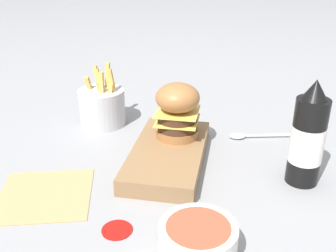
{
  "coord_description": "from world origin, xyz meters",
  "views": [
    {
      "loc": [
        0.73,
        0.15,
        0.42
      ],
      "look_at": [
        0.02,
        0.01,
        0.08
      ],
      "focal_mm": 42.0,
      "sensor_mm": 36.0,
      "label": 1
    }
  ],
  "objects_px": {
    "ketchup_bottle": "(308,139)",
    "fries_basket": "(102,106)",
    "serving_board": "(168,155)",
    "side_bowl": "(198,240)",
    "burger": "(178,110)",
    "spoon": "(249,136)"
  },
  "relations": [
    {
      "from": "ketchup_bottle",
      "to": "fries_basket",
      "type": "distance_m",
      "value": 0.51
    },
    {
      "from": "serving_board",
      "to": "side_bowl",
      "type": "height_order",
      "value": "side_bowl"
    },
    {
      "from": "side_bowl",
      "to": "ketchup_bottle",
      "type": "bearing_deg",
      "value": 143.5
    },
    {
      "from": "burger",
      "to": "serving_board",
      "type": "bearing_deg",
      "value": -9.35
    },
    {
      "from": "serving_board",
      "to": "ketchup_bottle",
      "type": "relative_size",
      "value": 1.39
    },
    {
      "from": "serving_board",
      "to": "burger",
      "type": "height_order",
      "value": "burger"
    },
    {
      "from": "serving_board",
      "to": "side_bowl",
      "type": "distance_m",
      "value": 0.28
    },
    {
      "from": "fries_basket",
      "to": "burger",
      "type": "bearing_deg",
      "value": 64.15
    },
    {
      "from": "ketchup_bottle",
      "to": "side_bowl",
      "type": "relative_size",
      "value": 1.78
    },
    {
      "from": "serving_board",
      "to": "fries_basket",
      "type": "distance_m",
      "value": 0.26
    },
    {
      "from": "burger",
      "to": "spoon",
      "type": "height_order",
      "value": "burger"
    },
    {
      "from": "side_bowl",
      "to": "spoon",
      "type": "xyz_separation_m",
      "value": [
        -0.41,
        0.07,
        -0.02
      ]
    },
    {
      "from": "serving_board",
      "to": "fries_basket",
      "type": "height_order",
      "value": "fries_basket"
    },
    {
      "from": "ketchup_bottle",
      "to": "side_bowl",
      "type": "bearing_deg",
      "value": -36.5
    },
    {
      "from": "fries_basket",
      "to": "spoon",
      "type": "xyz_separation_m",
      "value": [
        0.01,
        0.37,
        -0.04
      ]
    },
    {
      "from": "serving_board",
      "to": "ketchup_bottle",
      "type": "height_order",
      "value": "ketchup_bottle"
    },
    {
      "from": "side_bowl",
      "to": "fries_basket",
      "type": "bearing_deg",
      "value": -145.13
    },
    {
      "from": "ketchup_bottle",
      "to": "spoon",
      "type": "distance_m",
      "value": 0.22
    },
    {
      "from": "serving_board",
      "to": "ketchup_bottle",
      "type": "xyz_separation_m",
      "value": [
        0.02,
        0.27,
        0.08
      ]
    },
    {
      "from": "fries_basket",
      "to": "spoon",
      "type": "bearing_deg",
      "value": 87.82
    },
    {
      "from": "ketchup_bottle",
      "to": "fries_basket",
      "type": "height_order",
      "value": "ketchup_bottle"
    },
    {
      "from": "burger",
      "to": "ketchup_bottle",
      "type": "distance_m",
      "value": 0.27
    }
  ]
}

